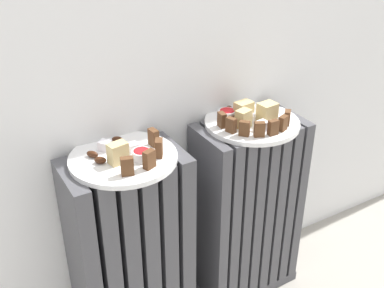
{
  "coord_description": "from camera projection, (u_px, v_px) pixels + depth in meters",
  "views": [
    {
      "loc": [
        -0.52,
        -0.62,
        1.12
      ],
      "look_at": [
        0.0,
        0.28,
        0.55
      ],
      "focal_mm": 44.4,
      "sensor_mm": 36.0,
      "label": 1
    }
  ],
  "objects": [
    {
      "name": "marble_cake_slice_right_2",
      "position": [
        243.0,
        119.0,
        1.21
      ],
      "size": [
        0.04,
        0.04,
        0.05
      ],
      "primitive_type": "cube",
      "rotation": [
        0.0,
        0.0,
        0.25
      ],
      "color": "tan",
      "rests_on": "plate_right"
    },
    {
      "name": "dark_cake_slice_left_0",
      "position": [
        127.0,
        166.0,
        1.01
      ],
      "size": [
        0.03,
        0.02,
        0.04
      ],
      "primitive_type": "cube",
      "rotation": [
        0.0,
        0.0,
        -0.28
      ],
      "color": "#56351E",
      "rests_on": "plate_left"
    },
    {
      "name": "fork",
      "position": [
        268.0,
        115.0,
        1.28
      ],
      "size": [
        0.03,
        0.1,
        0.0
      ],
      "color": "silver",
      "rests_on": "plate_right"
    },
    {
      "name": "radiator_left",
      "position": [
        131.0,
        254.0,
        1.23
      ],
      "size": [
        0.3,
        0.17,
        0.56
      ],
      "color": "#47474C",
      "rests_on": "ground_plane"
    },
    {
      "name": "dark_cake_slice_left_2",
      "position": [
        159.0,
        148.0,
        1.08
      ],
      "size": [
        0.03,
        0.03,
        0.04
      ],
      "primitive_type": "cube",
      "rotation": [
        0.0,
        0.0,
        1.02
      ],
      "color": "#56351E",
      "rests_on": "plate_left"
    },
    {
      "name": "jam_bowl_left",
      "position": [
        142.0,
        154.0,
        1.07
      ],
      "size": [
        0.04,
        0.04,
        0.02
      ],
      "color": "white",
      "rests_on": "plate_left"
    },
    {
      "name": "medjool_date_right_1",
      "position": [
        229.0,
        109.0,
        1.3
      ],
      "size": [
        0.03,
        0.03,
        0.02
      ],
      "primitive_type": "ellipsoid",
      "rotation": [
        0.0,
        0.0,
        0.76
      ],
      "color": "#3D1E0F",
      "rests_on": "plate_right"
    },
    {
      "name": "dark_cake_slice_right_2",
      "position": [
        244.0,
        129.0,
        1.17
      ],
      "size": [
        0.03,
        0.03,
        0.04
      ],
      "primitive_type": "cube",
      "rotation": [
        0.0,
        0.0,
        -0.86
      ],
      "color": "#56351E",
      "rests_on": "plate_right"
    },
    {
      "name": "dark_cake_slice_right_0",
      "position": [
        222.0,
        120.0,
        1.21
      ],
      "size": [
        0.02,
        0.03,
        0.04
      ],
      "primitive_type": "cube",
      "rotation": [
        0.0,
        0.0,
        -1.69
      ],
      "color": "#56351E",
      "rests_on": "plate_right"
    },
    {
      "name": "dark_cake_slice_right_3",
      "position": [
        259.0,
        129.0,
        1.17
      ],
      "size": [
        0.03,
        0.02,
        0.04
      ],
      "primitive_type": "cube",
      "rotation": [
        0.0,
        0.0,
        -0.45
      ],
      "color": "#56351E",
      "rests_on": "plate_right"
    },
    {
      "name": "marble_cake_slice_right_1",
      "position": [
        244.0,
        109.0,
        1.27
      ],
      "size": [
        0.05,
        0.04,
        0.04
      ],
      "primitive_type": "cube",
      "rotation": [
        0.0,
        0.0,
        0.13
      ],
      "color": "tan",
      "rests_on": "plate_right"
    },
    {
      "name": "dark_cake_slice_left_1",
      "position": [
        149.0,
        159.0,
        1.04
      ],
      "size": [
        0.03,
        0.02,
        0.04
      ],
      "primitive_type": "cube",
      "rotation": [
        0.0,
        0.0,
        0.37
      ],
      "color": "#56351E",
      "rests_on": "plate_left"
    },
    {
      "name": "dark_cake_slice_right_4",
      "position": [
        273.0,
        127.0,
        1.18
      ],
      "size": [
        0.03,
        0.02,
        0.04
      ],
      "primitive_type": "cube",
      "rotation": [
        0.0,
        0.0,
        -0.04
      ],
      "color": "#56351E",
      "rests_on": "plate_right"
    },
    {
      "name": "turkish_delight_right_2",
      "position": [
        263.0,
        126.0,
        1.2
      ],
      "size": [
        0.03,
        0.03,
        0.02
      ],
      "primitive_type": "cube",
      "rotation": [
        0.0,
        0.0,
        0.1
      ],
      "color": "white",
      "rests_on": "plate_right"
    },
    {
      "name": "medjool_date_left_1",
      "position": [
        100.0,
        160.0,
        1.06
      ],
      "size": [
        0.03,
        0.03,
        0.02
      ],
      "primitive_type": "ellipsoid",
      "rotation": [
        0.0,
        0.0,
        2.47
      ],
      "color": "#3D1E0F",
      "rests_on": "plate_left"
    },
    {
      "name": "turkish_delight_left_1",
      "position": [
        133.0,
        147.0,
        1.1
      ],
      "size": [
        0.02,
        0.02,
        0.02
      ],
      "primitive_type": "cube",
      "rotation": [
        0.0,
        0.0,
        1.54
      ],
      "color": "white",
      "rests_on": "plate_left"
    },
    {
      "name": "dark_cake_slice_right_6",
      "position": [
        287.0,
        118.0,
        1.23
      ],
      "size": [
        0.03,
        0.03,
        0.04
      ],
      "primitive_type": "cube",
      "rotation": [
        0.0,
        0.0,
        0.79
      ],
      "color": "#56351E",
      "rests_on": "plate_right"
    },
    {
      "name": "dark_cake_slice_left_3",
      "position": [
        153.0,
        138.0,
        1.13
      ],
      "size": [
        0.02,
        0.03,
        0.04
      ],
      "primitive_type": "cube",
      "rotation": [
        0.0,
        0.0,
        1.67
      ],
      "color": "#56351E",
      "rests_on": "plate_left"
    },
    {
      "name": "marble_cake_slice_left_0",
      "position": [
        118.0,
        153.0,
        1.05
      ],
      "size": [
        0.05,
        0.03,
        0.05
      ],
      "primitive_type": "cube",
      "rotation": [
        0.0,
        0.0,
        0.17
      ],
      "color": "tan",
      "rests_on": "plate_left"
    },
    {
      "name": "turkish_delight_right_1",
      "position": [
        252.0,
        109.0,
        1.3
      ],
      "size": [
        0.02,
        0.02,
        0.02
      ],
      "primitive_type": "cube",
      "rotation": [
        0.0,
        0.0,
        0.17
      ],
      "color": "white",
      "rests_on": "plate_right"
    },
    {
      "name": "medjool_date_left_0",
      "position": [
        92.0,
        154.0,
        1.08
      ],
      "size": [
        0.03,
        0.03,
        0.02
      ],
      "primitive_type": "ellipsoid",
      "rotation": [
        0.0,
        0.0,
        2.2
      ],
      "color": "#3D1E0F",
      "rests_on": "plate_left"
    },
    {
      "name": "dark_cake_slice_right_5",
      "position": [
        283.0,
        123.0,
        1.2
      ],
      "size": [
        0.03,
        0.02,
        0.04
      ],
      "primitive_type": "cube",
      "rotation": [
        0.0,
        0.0,
        0.38
      ],
      "color": "#56351E",
      "rests_on": "plate_right"
    },
    {
      "name": "dark_cake_slice_right_1",
      "position": [
        231.0,
        125.0,
        1.19
      ],
      "size": [
        0.02,
        0.03,
        0.04
      ],
      "primitive_type": "cube",
      "rotation": [
        0.0,
        0.0,
        -1.27
      ],
      "color": "#56351E",
      "rests_on": "plate_right"
    },
    {
      "name": "marble_cake_slice_right_0",
      "position": [
        267.0,
        112.0,
        1.24
      ],
      "size": [
        0.05,
        0.04,
        0.05
      ],
      "primitive_type": "cube",
      "rotation": [
        0.0,
        0.0,
        0.1
      ],
      "color": "tan",
      "rests_on": "plate_right"
    },
    {
      "name": "medjool_date_left_3",
      "position": [
        117.0,
        140.0,
        1.14
      ],
      "size": [
        0.03,
        0.03,
        0.02
      ],
      "primitive_type": "ellipsoid",
      "rotation": [
        0.0,
        0.0,
        2.42
      ],
      "color": "#3D1E0F",
      "rests_on": "plate_left"
    },
    {
      "name": "plate_left",
      "position": [
        123.0,
        158.0,
        1.1
      ],
      "size": [
        0.25,
        0.25,
        0.01
      ],
      "primitive_type": "cylinder",
      "color": "white",
      "rests_on": "radiator_left"
    },
    {
      "name": "jam_bowl_right",
      "position": [
        227.0,
        113.0,
        1.27
      ],
      "size": [
        0.05,
        0.05,
        0.02
      ],
      "color": "white",
      "rests_on": "plate_right"
    },
    {
      "name": "turkish_delight_right_0",
      "position": [
        251.0,
        118.0,
        1.24
      ],
      "size": [
        0.03,
        0.03,
        0.02
      ],
      "primitive_type": "cube",
      "rotation": [
        0.0,
        0.0,
        0.79
      ],
      "color": "white",
      "rests_on": "plate_right"
    },
    {
      "name": "plate_right",
      "position": [
        252.0,
        123.0,
        1.26
      ],
      "size": [
        0.25,
        0.25,
        0.01
      ],
      "primitive_type": "cylinder",
      "color": "white",
      "rests_on": "radiator_right"
    },
    {
      "name": "medjool_date_left_2",
      "position": [
        120.0,
        145.0,
        1.12
      ],
      "size": [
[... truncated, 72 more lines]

